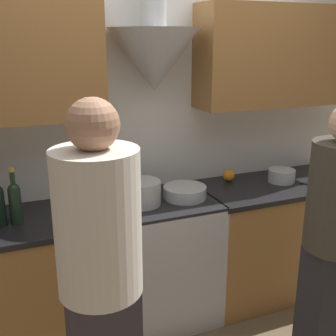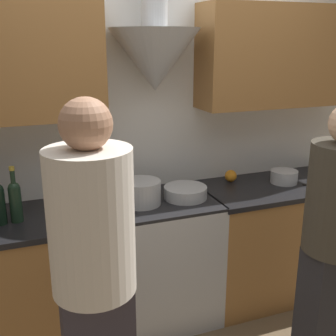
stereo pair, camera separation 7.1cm
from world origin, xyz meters
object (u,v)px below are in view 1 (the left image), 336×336
(saucepan, at_px, (282,176))
(stove_range, at_px, (163,258))
(stock_pot, at_px, (141,193))
(wine_bottle_5, at_px, (15,201))
(person_foreground_left, at_px, (101,282))
(mixing_bowl, at_px, (185,192))
(orange_fruit, at_px, (229,175))

(saucepan, bearing_deg, stove_range, -179.47)
(saucepan, bearing_deg, stock_pot, -178.27)
(stove_range, height_order, wine_bottle_5, wine_bottle_5)
(stock_pot, height_order, person_foreground_left, person_foreground_left)
(stock_pot, height_order, saucepan, stock_pot)
(saucepan, relative_size, person_foreground_left, 0.12)
(wine_bottle_5, height_order, stock_pot, wine_bottle_5)
(mixing_bowl, bearing_deg, person_foreground_left, -131.48)
(stock_pot, xyz_separation_m, mixing_bowl, (0.31, 0.00, -0.04))
(orange_fruit, bearing_deg, person_foreground_left, -138.74)
(wine_bottle_5, distance_m, stock_pot, 0.77)
(orange_fruit, bearing_deg, wine_bottle_5, -172.50)
(wine_bottle_5, bearing_deg, orange_fruit, 7.50)
(stove_range, xyz_separation_m, stock_pot, (-0.15, -0.03, 0.52))
(saucepan, bearing_deg, mixing_bowl, -177.67)
(stove_range, xyz_separation_m, wine_bottle_5, (-0.92, -0.03, 0.58))
(wine_bottle_5, height_order, orange_fruit, wine_bottle_5)
(stock_pot, relative_size, orange_fruit, 2.81)
(mixing_bowl, height_order, saucepan, saucepan)
(orange_fruit, relative_size, saucepan, 0.45)
(stove_range, distance_m, mixing_bowl, 0.51)
(stock_pot, relative_size, person_foreground_left, 0.15)
(mixing_bowl, relative_size, orange_fruit, 3.25)
(orange_fruit, bearing_deg, mixing_bowl, -156.50)
(saucepan, xyz_separation_m, person_foreground_left, (-1.60, -0.93, 0.01))
(stock_pot, xyz_separation_m, person_foreground_left, (-0.48, -0.89, -0.02))
(mixing_bowl, bearing_deg, wine_bottle_5, -179.77)
(stove_range, relative_size, saucepan, 4.48)
(wine_bottle_5, relative_size, saucepan, 1.69)
(stove_range, height_order, mixing_bowl, mixing_bowl)
(mixing_bowl, xyz_separation_m, orange_fruit, (0.45, 0.20, 0.00))
(stock_pot, distance_m, mixing_bowl, 0.31)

